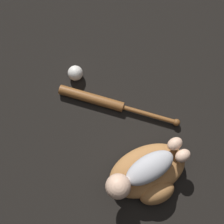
% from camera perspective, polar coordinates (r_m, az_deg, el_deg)
% --- Properties ---
extents(ground_plane, '(6.00, 6.00, 0.00)m').
position_cam_1_polar(ground_plane, '(1.37, 6.41, -10.67)').
color(ground_plane, black).
extents(baseball_glove, '(0.37, 0.30, 0.10)m').
position_cam_1_polar(baseball_glove, '(1.32, 6.72, -11.15)').
color(baseball_glove, '#A8703D').
rests_on(baseball_glove, ground).
extents(baby_figure, '(0.37, 0.14, 0.10)m').
position_cam_1_polar(baby_figure, '(1.22, 5.59, -10.81)').
color(baby_figure, '#B2B2B7').
rests_on(baby_figure, baseball_glove).
extents(baseball_bat, '(0.35, 0.48, 0.04)m').
position_cam_1_polar(baseball_bat, '(1.41, -1.67, 1.92)').
color(baseball_bat, brown).
rests_on(baseball_bat, ground).
extents(baseball, '(0.07, 0.07, 0.07)m').
position_cam_1_polar(baseball, '(1.45, -6.72, 7.08)').
color(baseball, white).
rests_on(baseball, ground).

